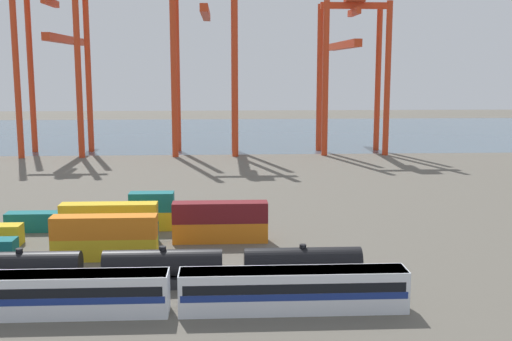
% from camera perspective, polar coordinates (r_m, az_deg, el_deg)
% --- Properties ---
extents(ground_plane, '(420.00, 420.00, 0.00)m').
position_cam_1_polar(ground_plane, '(117.11, -11.41, -1.78)').
color(ground_plane, '#5B564C').
extents(harbour_water, '(400.00, 110.00, 0.01)m').
position_cam_1_polar(harbour_water, '(216.95, -7.55, 3.38)').
color(harbour_water, '#475B6B').
rests_on(harbour_water, ground_plane).
extents(passenger_train, '(64.42, 3.14, 3.90)m').
position_cam_1_polar(passenger_train, '(60.75, -17.86, -10.41)').
color(passenger_train, silver).
rests_on(passenger_train, ground_plane).
extents(freight_tank_row, '(69.13, 2.75, 4.21)m').
position_cam_1_polar(freight_tank_row, '(68.74, -20.41, -8.39)').
color(freight_tank_row, '#232326').
rests_on(freight_tank_row, ground_plane).
extents(shipping_container_5, '(12.10, 2.44, 2.60)m').
position_cam_1_polar(shipping_container_5, '(76.28, -13.40, -6.83)').
color(shipping_container_5, gold).
rests_on(shipping_container_5, ground_plane).
extents(shipping_container_6, '(12.10, 2.44, 2.60)m').
position_cam_1_polar(shipping_container_6, '(75.61, -13.48, -4.93)').
color(shipping_container_6, orange).
rests_on(shipping_container_6, shipping_container_5).
extents(shipping_container_9, '(12.10, 2.44, 2.60)m').
position_cam_1_polar(shipping_container_9, '(82.81, -13.00, -5.53)').
color(shipping_container_9, '#146066').
rests_on(shipping_container_9, ground_plane).
extents(shipping_container_10, '(12.10, 2.44, 2.60)m').
position_cam_1_polar(shipping_container_10, '(82.20, -13.07, -3.78)').
color(shipping_container_10, gold).
rests_on(shipping_container_10, shipping_container_9).
extents(shipping_container_11, '(12.10, 2.44, 2.60)m').
position_cam_1_polar(shipping_container_11, '(81.55, -3.23, -5.53)').
color(shipping_container_11, orange).
rests_on(shipping_container_11, ground_plane).
extents(shipping_container_12, '(12.10, 2.44, 2.60)m').
position_cam_1_polar(shipping_container_12, '(80.92, -3.24, -3.75)').
color(shipping_container_12, maroon).
rests_on(shipping_container_12, shipping_container_11).
extents(shipping_container_17, '(12.10, 2.44, 2.60)m').
position_cam_1_polar(shipping_container_17, '(91.18, -17.89, -4.38)').
color(shipping_container_17, '#146066').
rests_on(shipping_container_17, ground_plane).
extents(shipping_container_18, '(6.04, 2.44, 2.60)m').
position_cam_1_polar(shipping_container_18, '(88.65, -9.31, -4.43)').
color(shipping_container_18, gold).
rests_on(shipping_container_18, ground_plane).
extents(shipping_container_19, '(6.04, 2.44, 2.60)m').
position_cam_1_polar(shipping_container_19, '(88.08, -9.36, -2.78)').
color(shipping_container_19, '#146066').
rests_on(shipping_container_19, shipping_container_18).
extents(gantry_crane_west, '(16.26, 40.00, 43.35)m').
position_cam_1_polar(gantry_crane_west, '(171.22, -17.51, 10.21)').
color(gantry_crane_west, red).
rests_on(gantry_crane_west, ground_plane).
extents(gantry_crane_central, '(16.50, 35.00, 48.82)m').
position_cam_1_polar(gantry_crane_central, '(165.13, -4.62, 11.88)').
color(gantry_crane_central, red).
rests_on(gantry_crane_central, ground_plane).
extents(gantry_crane_east, '(17.17, 39.28, 41.32)m').
position_cam_1_polar(gantry_crane_east, '(169.35, 8.48, 10.17)').
color(gantry_crane_east, red).
rests_on(gantry_crane_east, ground_plane).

